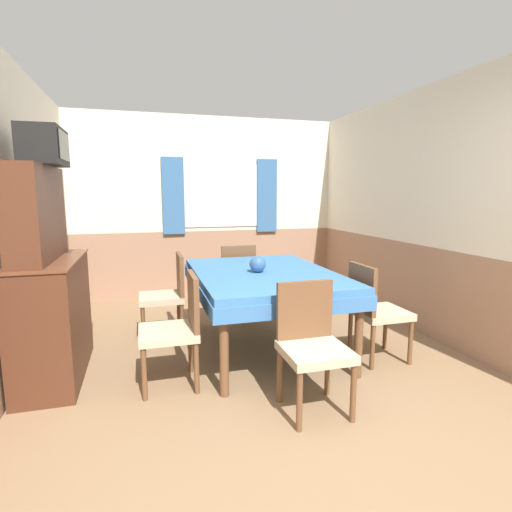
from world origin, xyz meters
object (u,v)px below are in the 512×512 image
(chair_left_far, at_px, (168,292))
(chair_head_near, at_px, (312,341))
(chair_right_near, at_px, (374,308))
(vase, at_px, (258,264))
(dining_table, at_px, (263,281))
(sideboard, at_px, (49,291))
(tv, at_px, (44,146))
(chair_left_near, at_px, (177,325))
(chair_head_window, at_px, (236,276))

(chair_left_far, distance_m, chair_head_near, 1.90)
(chair_right_near, distance_m, vase, 1.13)
(dining_table, relative_size, sideboard, 1.08)
(chair_right_near, relative_size, vase, 5.64)
(chair_left_far, distance_m, sideboard, 1.20)
(chair_left_far, relative_size, chair_head_near, 1.00)
(chair_left_far, bearing_deg, tv, 126.23)
(dining_table, xyz_separation_m, vase, (-0.07, -0.04, 0.18))
(chair_head_near, xyz_separation_m, vase, (-0.07, 1.11, 0.36))
(chair_left_near, xyz_separation_m, sideboard, (-0.97, 0.43, 0.24))
(chair_left_near, height_order, chair_head_near, same)
(dining_table, xyz_separation_m, chair_left_far, (-0.87, 0.54, -0.18))
(chair_left_near, distance_m, chair_left_far, 1.09)
(chair_head_near, height_order, chair_head_window, same)
(chair_left_near, height_order, vase, vase)
(chair_left_far, height_order, chair_right_near, same)
(dining_table, bearing_deg, chair_left_near, -148.06)
(chair_left_near, height_order, sideboard, sideboard)
(dining_table, xyz_separation_m, chair_head_near, (0.00, -1.14, -0.18))
(chair_right_near, bearing_deg, chair_left_far, -121.94)
(chair_right_near, xyz_separation_m, vase, (-0.94, 0.51, 0.36))
(chair_left_far, distance_m, chair_head_window, 1.06)
(chair_left_far, bearing_deg, chair_right_near, -121.94)
(chair_left_near, xyz_separation_m, chair_head_window, (0.87, 1.69, 0.00))
(chair_head_window, bearing_deg, chair_right_near, -62.65)
(dining_table, distance_m, chair_left_near, 1.05)
(chair_left_far, height_order, chair_head_near, same)
(chair_left_far, xyz_separation_m, sideboard, (-0.97, -0.66, 0.24))
(chair_left_far, relative_size, chair_right_near, 1.00)
(chair_left_far, height_order, sideboard, sideboard)
(chair_left_near, relative_size, vase, 5.64)
(chair_left_far, relative_size, chair_head_window, 1.00)
(chair_head_near, relative_size, chair_head_window, 1.00)
(chair_left_far, bearing_deg, dining_table, -121.94)
(chair_left_far, relative_size, vase, 5.64)
(chair_left_near, bearing_deg, sideboard, 66.05)
(dining_table, xyz_separation_m, tv, (-1.79, -0.13, 1.19))
(chair_left_near, height_order, chair_left_far, same)
(dining_table, bearing_deg, sideboard, -176.48)
(tv, bearing_deg, chair_left_near, -24.39)
(dining_table, relative_size, chair_right_near, 2.09)
(sideboard, bearing_deg, chair_head_near, -29.19)
(chair_head_near, bearing_deg, tv, -29.54)
(chair_head_window, bearing_deg, chair_left_near, -117.35)
(dining_table, bearing_deg, chair_left_far, 148.06)
(dining_table, distance_m, sideboard, 1.85)
(chair_right_near, bearing_deg, dining_table, -121.94)
(vase, bearing_deg, chair_left_far, 144.12)
(chair_left_near, relative_size, chair_left_far, 1.00)
(sideboard, height_order, vase, sideboard)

